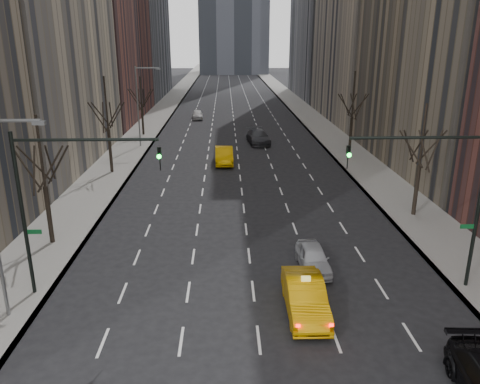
{
  "coord_description": "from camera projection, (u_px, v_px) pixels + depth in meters",
  "views": [
    {
      "loc": [
        -1.32,
        -8.68,
        12.03
      ],
      "look_at": [
        -0.49,
        17.26,
        3.5
      ],
      "focal_mm": 35.0,
      "sensor_mm": 36.0,
      "label": 1
    }
  ],
  "objects": [
    {
      "name": "tree_lw_b",
      "position": [
        45.0,
        186.0,
        27.6
      ],
      "size": [
        3.36,
        3.5,
        7.82
      ],
      "color": "black",
      "rests_on": "ground"
    },
    {
      "name": "sidewalk_right",
      "position": [
        305.0,
        113.0,
        78.85
      ],
      "size": [
        4.5,
        320.0,
        0.15
      ],
      "primitive_type": "cube",
      "color": "slate",
      "rests_on": "ground"
    },
    {
      "name": "sidewalk_left",
      "position": [
        160.0,
        114.0,
        78.11
      ],
      "size": [
        4.5,
        320.0,
        0.15
      ],
      "primitive_type": "cube",
      "color": "slate",
      "rests_on": "ground"
    },
    {
      "name": "taxi_sedan",
      "position": [
        305.0,
        297.0,
        21.37
      ],
      "size": [
        1.73,
        4.91,
        1.61
      ],
      "primitive_type": "imported",
      "rotation": [
        0.0,
        0.0,
        -0.0
      ],
      "color": "#D69404",
      "rests_on": "ground"
    },
    {
      "name": "far_car_white",
      "position": [
        197.0,
        115.0,
        73.3
      ],
      "size": [
        1.89,
        4.16,
        1.39
      ],
      "primitive_type": "imported",
      "rotation": [
        0.0,
        0.0,
        0.06
      ],
      "color": "silver",
      "rests_on": "ground"
    },
    {
      "name": "silver_sedan_ahead",
      "position": [
        313.0,
        258.0,
        25.48
      ],
      "size": [
        1.63,
        3.92,
        1.33
      ],
      "primitive_type": "imported",
      "rotation": [
        0.0,
        0.0,
        0.02
      ],
      "color": "#ABADB3",
      "rests_on": "ground"
    },
    {
      "name": "tree_lw_c",
      "position": [
        108.0,
        131.0,
        42.7
      ],
      "size": [
        3.36,
        3.5,
        8.74
      ],
      "color": "black",
      "rests_on": "ground"
    },
    {
      "name": "tree_lw_d",
      "position": [
        142.0,
        108.0,
        59.94
      ],
      "size": [
        3.36,
        3.5,
        7.36
      ],
      "color": "black",
      "rests_on": "ground"
    },
    {
      "name": "tree_rw_b",
      "position": [
        419.0,
        166.0,
        32.12
      ],
      "size": [
        3.36,
        3.5,
        7.82
      ],
      "color": "black",
      "rests_on": "ground"
    },
    {
      "name": "far_taxi",
      "position": [
        224.0,
        155.0,
        47.11
      ],
      "size": [
        1.86,
        5.08,
        1.66
      ],
      "primitive_type": "imported",
      "rotation": [
        0.0,
        0.0,
        0.02
      ],
      "color": "#EBA704",
      "rests_on": "ground"
    },
    {
      "name": "traffic_mast_right",
      "position": [
        447.0,
        185.0,
        21.99
      ],
      "size": [
        6.69,
        0.39,
        8.0
      ],
      "color": "black",
      "rests_on": "ground"
    },
    {
      "name": "far_suv_grey",
      "position": [
        258.0,
        137.0,
        56.06
      ],
      "size": [
        2.94,
        5.86,
        1.63
      ],
      "primitive_type": "imported",
      "rotation": [
        0.0,
        0.0,
        0.12
      ],
      "color": "#313136",
      "rests_on": "ground"
    },
    {
      "name": "traffic_mast_left",
      "position": [
        56.0,
        188.0,
        21.44
      ],
      "size": [
        6.69,
        0.39,
        8.0
      ],
      "color": "black",
      "rests_on": "ground"
    },
    {
      "name": "streetlight_far",
      "position": [
        141.0,
        98.0,
        52.68
      ],
      "size": [
        2.83,
        0.22,
        9.0
      ],
      "color": "slate",
      "rests_on": "ground"
    },
    {
      "name": "tree_rw_c",
      "position": [
        352.0,
        119.0,
        49.12
      ],
      "size": [
        3.36,
        3.5,
        8.74
      ],
      "color": "black",
      "rests_on": "ground"
    }
  ]
}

